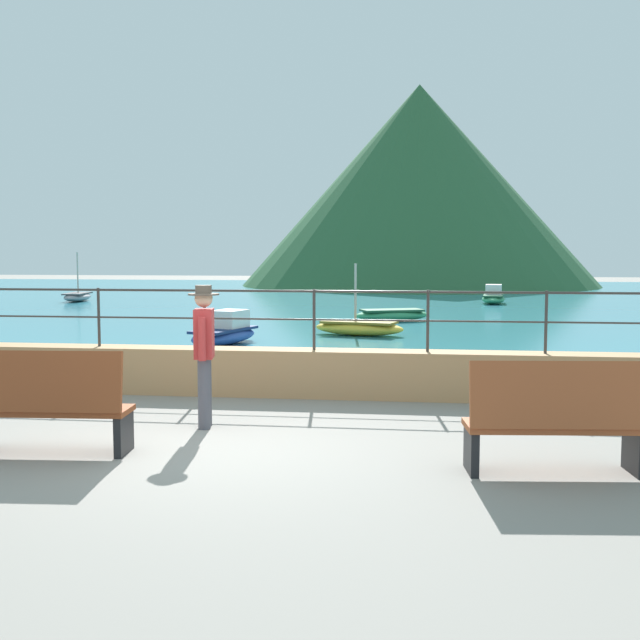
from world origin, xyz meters
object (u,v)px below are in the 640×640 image
object	(u,v)px
bench_far	(556,418)
boat_2	(359,327)
boat_1	(225,332)
bench_main	(47,403)
person_walking	(204,348)
boat_0	(493,297)
boat_3	(392,315)
boat_4	(78,296)

from	to	relation	value
bench_far	boat_2	bearing A→B (deg)	103.53
boat_1	bench_main	bearing A→B (deg)	-86.97
person_walking	boat_0	xyz separation A→B (m)	(5.50, 23.00, -0.65)
boat_1	boat_3	size ratio (longest dim) A/B	1.00
boat_1	boat_3	bearing A→B (deg)	60.85
person_walking	boat_3	distance (m)	14.49
boat_1	boat_4	size ratio (longest dim) A/B	1.03
person_walking	bench_main	bearing A→B (deg)	-131.12
boat_0	boat_2	bearing A→B (deg)	-109.14
boat_0	boat_1	bearing A→B (deg)	-115.99
boat_0	boat_4	distance (m)	17.33
boat_3	boat_0	bearing A→B (deg)	66.46
person_walking	boat_0	world-z (taller)	person_walking
bench_main	boat_1	size ratio (longest dim) A/B	0.71
boat_2	boat_3	world-z (taller)	boat_2
bench_far	boat_2	world-z (taller)	boat_2
bench_main	boat_3	bearing A→B (deg)	79.16
bench_main	boat_3	size ratio (longest dim) A/B	0.70
bench_far	boat_4	xyz separation A→B (m)	(-15.73, 23.72, -0.30)
bench_main	boat_1	world-z (taller)	bench_main
bench_main	boat_4	distance (m)	25.86
bench_main	boat_3	distance (m)	16.14
bench_main	boat_4	size ratio (longest dim) A/B	0.72
boat_1	boat_2	bearing A→B (deg)	37.74
boat_1	boat_0	bearing A→B (deg)	64.01
person_walking	bench_far	bearing A→B (deg)	-21.92
bench_far	person_walking	size ratio (longest dim) A/B	1.00
boat_2	person_walking	bearing A→B (deg)	-95.99
person_walking	boat_0	distance (m)	23.65
bench_main	boat_2	size ratio (longest dim) A/B	0.71
bench_main	boat_0	xyz separation A→B (m)	(6.80, 24.48, -0.23)
bench_far	boat_2	size ratio (longest dim) A/B	0.71
bench_main	boat_4	world-z (taller)	boat_4
boat_2	boat_4	bearing A→B (deg)	137.27
boat_2	boat_4	size ratio (longest dim) A/B	1.02
bench_main	boat_1	distance (m)	9.52
bench_far	boat_1	xyz separation A→B (m)	(-5.72, 9.60, -0.23)
bench_main	bench_far	xyz separation A→B (m)	(5.22, -0.09, 0.00)
person_walking	boat_1	world-z (taller)	person_walking
bench_main	boat_0	bearing A→B (deg)	74.48
bench_main	boat_1	xyz separation A→B (m)	(-0.50, 9.51, -0.23)
boat_2	boat_0	bearing A→B (deg)	70.86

